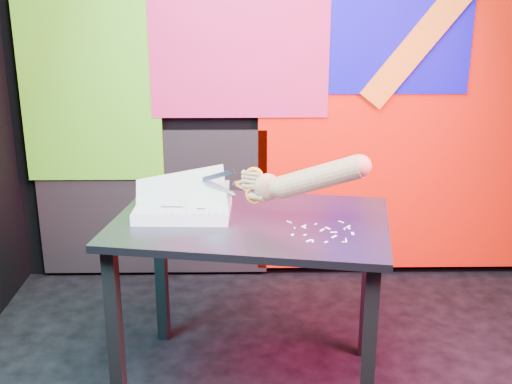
{
  "coord_description": "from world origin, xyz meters",
  "views": [
    {
      "loc": [
        -0.21,
        -1.98,
        1.63
      ],
      "look_at": [
        -0.18,
        0.38,
        0.87
      ],
      "focal_mm": 45.0,
      "sensor_mm": 36.0,
      "label": 1
    }
  ],
  "objects": [
    {
      "name": "printout_stack",
      "position": [
        -0.47,
        0.46,
        0.78
      ],
      "size": [
        0.4,
        0.29,
        0.2
      ],
      "rotation": [
        0.0,
        0.0,
        -0.03
      ],
      "color": "silver",
      "rests_on": "work_table"
    },
    {
      "name": "backdrop",
      "position": [
        0.06,
        1.46,
        0.96
      ],
      "size": [
        2.88,
        0.05,
        2.08
      ],
      "color": "red",
      "rests_on": "ground"
    },
    {
      "name": "work_table",
      "position": [
        -0.2,
        0.4,
        0.65
      ],
      "size": [
        1.18,
        0.89,
        0.75
      ],
      "rotation": [
        0.0,
        0.0,
        -0.17
      ],
      "color": "black",
      "rests_on": "ground"
    },
    {
      "name": "paper_clippings",
      "position": [
        0.08,
        0.26,
        0.75
      ],
      "size": [
        0.25,
        0.23,
        0.0
      ],
      "color": "white",
      "rests_on": "work_table"
    },
    {
      "name": "hand_forearm",
      "position": [
        0.03,
        0.32,
        0.94
      ],
      "size": [
        0.47,
        0.24,
        0.22
      ],
      "rotation": [
        0.0,
        0.0,
        -0.4
      ],
      "color": "tan",
      "rests_on": "work_table"
    },
    {
      "name": "room",
      "position": [
        0.0,
        0.0,
        1.35
      ],
      "size": [
        3.01,
        3.01,
        2.71
      ],
      "color": "black",
      "rests_on": "ground"
    },
    {
      "name": "scissors",
      "position": [
        -0.2,
        0.41,
        0.89
      ],
      "size": [
        0.25,
        0.11,
        0.15
      ],
      "rotation": [
        0.0,
        0.0,
        -0.4
      ],
      "color": "#A7B0C5",
      "rests_on": "printout_stack"
    }
  ]
}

